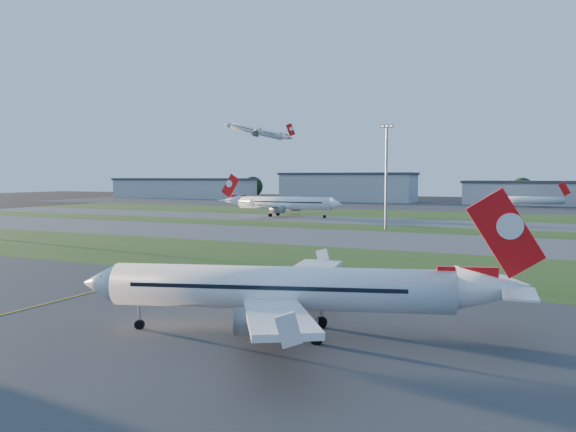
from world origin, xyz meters
The scene contains 18 objects.
grass_strip_a centered at (0.00, 52.00, 0.01)m, with size 300.00×34.00×0.01m, color #2A4918.
taxiway_a centered at (0.00, 85.00, 0.01)m, with size 300.00×32.00×0.01m, color #515154.
grass_strip_b centered at (0.00, 110.00, 0.01)m, with size 300.00×18.00×0.01m, color #2A4918.
taxiway_b centered at (0.00, 132.00, 0.01)m, with size 300.00×26.00×0.01m, color #515154.
grass_strip_c centered at (0.00, 165.00, 0.01)m, with size 300.00×40.00×0.01m, color #2A4918.
apron_far centered at (0.00, 225.00, 0.01)m, with size 400.00×80.00×0.01m, color #333335.
airliner_parked centered at (31.75, 13.14, 3.80)m, with size 33.62×28.31×10.81m.
airliner_taxiing centered at (-26.82, 137.07, 4.40)m, with size 40.10×34.05×12.52m.
airliner_departing centered at (-79.72, 218.43, 35.33)m, with size 29.64×25.32×10.04m.
mini_jet_near centered at (45.43, 228.01, 3.28)m, with size 27.73×11.08×9.48m.
light_mast_centre centered at (15.00, 108.00, 14.81)m, with size 3.20×0.70×25.80m.
hangar_far_west centered at (-150.00, 255.00, 6.14)m, with size 91.80×23.00×12.20m.
hangar_west centered at (-45.00, 255.00, 7.64)m, with size 71.40×23.00×15.20m.
hangar_east centered at (55.00, 255.00, 5.64)m, with size 81.60×23.00×11.20m.
tree_far_west centered at (-190.00, 268.00, 6.49)m, with size 11.00×11.00×12.00m.
tree_west centered at (-110.00, 270.00, 7.14)m, with size 12.10×12.10×13.20m.
tree_mid_west centered at (-20.00, 266.00, 5.84)m, with size 9.90×9.90×10.80m.
tree_mid_east centered at (40.00, 269.00, 6.81)m, with size 11.55×11.55×12.60m.
Camera 1 is at (51.12, -27.90, 12.99)m, focal length 35.00 mm.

